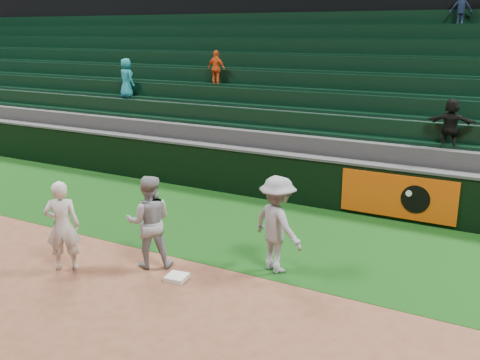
{
  "coord_description": "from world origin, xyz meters",
  "views": [
    {
      "loc": [
        5.44,
        -6.86,
        4.22
      ],
      "look_at": [
        0.4,
        2.3,
        1.3
      ],
      "focal_mm": 40.0,
      "sensor_mm": 36.0,
      "label": 1
    }
  ],
  "objects_px": {
    "first_base": "(177,277)",
    "first_baseman": "(62,226)",
    "base_coach": "(277,224)",
    "baserunner": "(149,222)"
  },
  "relations": [
    {
      "from": "first_base",
      "to": "first_baseman",
      "type": "distance_m",
      "value": 2.28
    },
    {
      "from": "first_base",
      "to": "first_baseman",
      "type": "bearing_deg",
      "value": -163.19
    },
    {
      "from": "first_base",
      "to": "base_coach",
      "type": "relative_size",
      "value": 0.2
    },
    {
      "from": "base_coach",
      "to": "first_base",
      "type": "bearing_deg",
      "value": 65.44
    },
    {
      "from": "baserunner",
      "to": "first_baseman",
      "type": "bearing_deg",
      "value": 0.0
    },
    {
      "from": "first_baseman",
      "to": "base_coach",
      "type": "distance_m",
      "value": 3.87
    },
    {
      "from": "first_baseman",
      "to": "baserunner",
      "type": "bearing_deg",
      "value": 178.26
    },
    {
      "from": "first_base",
      "to": "baserunner",
      "type": "relative_size",
      "value": 0.2
    },
    {
      "from": "first_baseman",
      "to": "base_coach",
      "type": "xyz_separation_m",
      "value": [
        3.42,
        1.8,
        0.05
      ]
    },
    {
      "from": "first_baseman",
      "to": "first_base",
      "type": "bearing_deg",
      "value": 161.12
    }
  ]
}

